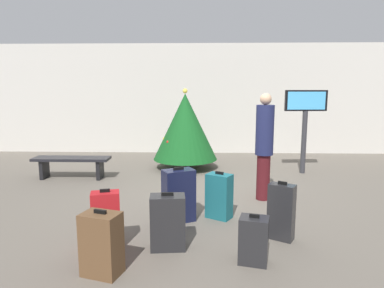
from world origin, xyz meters
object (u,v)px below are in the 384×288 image
object	(u,v)px
suitcase_1	(254,240)
suitcase_4	(179,196)
traveller_0	(264,144)
suitcase_5	(168,222)
waiting_bench	(72,162)
flight_info_kiosk	(305,115)
holiday_tree	(185,127)
suitcase_6	(281,212)
suitcase_0	(106,220)
suitcase_2	(102,244)
suitcase_3	(219,196)

from	to	relation	value
suitcase_1	suitcase_4	size ratio (longest dim) A/B	0.70
traveller_0	suitcase_5	bearing A→B (deg)	-127.46
suitcase_4	suitcase_5	world-z (taller)	suitcase_4
waiting_bench	traveller_0	xyz separation A→B (m)	(4.00, -1.33, 0.65)
flight_info_kiosk	waiting_bench	distance (m)	5.43
holiday_tree	suitcase_6	size ratio (longest dim) A/B	2.52
suitcase_0	suitcase_6	size ratio (longest dim) A/B	0.97
waiting_bench	suitcase_0	xyz separation A→B (m)	(1.71, -3.33, -0.00)
waiting_bench	suitcase_5	size ratio (longest dim) A/B	2.30
suitcase_1	suitcase_4	distance (m)	1.55
traveller_0	suitcase_2	world-z (taller)	traveller_0
waiting_bench	suitcase_1	size ratio (longest dim) A/B	2.88
suitcase_3	suitcase_5	world-z (taller)	suitcase_3
suitcase_2	suitcase_4	size ratio (longest dim) A/B	0.87
flight_info_kiosk	holiday_tree	bearing A→B (deg)	171.91
waiting_bench	suitcase_2	xyz separation A→B (m)	(1.83, -3.94, -0.02)
flight_info_kiosk	suitcase_1	bearing A→B (deg)	-112.55
holiday_tree	flight_info_kiosk	size ratio (longest dim) A/B	1.02
holiday_tree	suitcase_1	world-z (taller)	holiday_tree
traveller_0	suitcase_5	distance (m)	2.59
flight_info_kiosk	traveller_0	xyz separation A→B (m)	(-1.29, -2.01, -0.37)
suitcase_4	suitcase_0	bearing A→B (deg)	-132.43
waiting_bench	suitcase_5	distance (m)	4.14
traveller_0	suitcase_4	xyz separation A→B (m)	(-1.45, -1.08, -0.62)
suitcase_1	suitcase_6	bearing A→B (deg)	54.82
suitcase_5	suitcase_6	bearing A→B (deg)	12.29
flight_info_kiosk	suitcase_3	distance (m)	3.77
suitcase_3	suitcase_6	world-z (taller)	suitcase_6
suitcase_2	suitcase_4	distance (m)	1.69
traveller_0	suitcase_4	distance (m)	1.91
flight_info_kiosk	suitcase_0	bearing A→B (deg)	-131.76
suitcase_1	suitcase_5	xyz separation A→B (m)	(-1.02, 0.32, 0.07)
traveller_0	suitcase_6	bearing A→B (deg)	-91.69
flight_info_kiosk	suitcase_3	xyz separation A→B (m)	(-2.12, -2.94, -1.04)
suitcase_2	suitcase_4	xyz separation A→B (m)	(0.72, 1.53, 0.05)
holiday_tree	suitcase_1	bearing A→B (deg)	-77.74
suitcase_2	suitcase_4	world-z (taller)	suitcase_4
suitcase_2	suitcase_0	bearing A→B (deg)	101.42
suitcase_2	suitcase_6	bearing A→B (deg)	24.10
flight_info_kiosk	suitcase_1	distance (m)	4.80
suitcase_6	suitcase_3	bearing A→B (deg)	136.86
waiting_bench	suitcase_6	xyz separation A→B (m)	(3.95, -2.99, 0.01)
suitcase_0	suitcase_5	bearing A→B (deg)	1.26
suitcase_1	suitcase_3	size ratio (longest dim) A/B	0.79
flight_info_kiosk	traveller_0	bearing A→B (deg)	-122.73
suitcase_4	suitcase_5	distance (m)	0.91
waiting_bench	suitcase_3	world-z (taller)	suitcase_3
waiting_bench	traveller_0	bearing A→B (deg)	-18.35
flight_info_kiosk	waiting_bench	xyz separation A→B (m)	(-5.29, -0.68, -1.02)
suitcase_2	holiday_tree	bearing A→B (deg)	82.73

